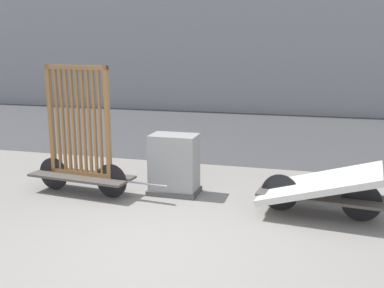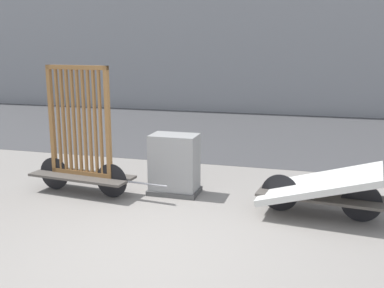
# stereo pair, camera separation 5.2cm
# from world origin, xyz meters

# --- Properties ---
(ground_plane) EXTENTS (60.00, 60.00, 0.00)m
(ground_plane) POSITION_xyz_m (0.00, 0.00, 0.00)
(ground_plane) COLOR gray
(road_strip) EXTENTS (56.00, 7.70, 0.01)m
(road_strip) POSITION_xyz_m (0.00, 8.03, 0.00)
(road_strip) COLOR #424244
(road_strip) RESTS_ON ground_plane
(bike_cart_with_bedframe) EXTENTS (2.50, 0.79, 2.15)m
(bike_cart_with_bedframe) POSITION_xyz_m (-1.93, 1.75, 0.73)
(bike_cart_with_bedframe) COLOR #4C4742
(bike_cart_with_bedframe) RESTS_ON ground_plane
(bike_cart_with_mattress) EXTENTS (2.50, 1.28, 0.79)m
(bike_cart_with_mattress) POSITION_xyz_m (1.94, 1.75, 0.44)
(bike_cart_with_mattress) COLOR #4C4742
(bike_cart_with_mattress) RESTS_ON ground_plane
(utility_cabinet) EXTENTS (0.84, 0.56, 1.02)m
(utility_cabinet) POSITION_xyz_m (-0.43, 2.17, 0.47)
(utility_cabinet) COLOR #4C4C4C
(utility_cabinet) RESTS_ON ground_plane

